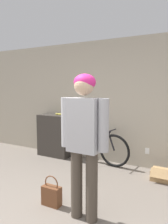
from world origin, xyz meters
The scene contains 7 objects.
wall_back centered at (0.00, 2.89, 1.30)m, with size 8.00×0.07×2.60m.
side_shelf centered at (-1.55, 2.65, 0.48)m, with size 0.78×0.38×0.97m.
person centered at (0.26, 0.77, 1.06)m, with size 0.62×0.25×1.76m.
bicycle centered at (-0.58, 2.65, 0.36)m, with size 1.74×0.46×0.74m.
banana centered at (-1.42, 2.69, 0.99)m, with size 0.30×0.09×0.04m.
handbag centered at (-0.27, 0.82, 0.15)m, with size 0.27×0.13×0.42m.
cardboard_box centered at (0.95, 2.41, 0.09)m, with size 0.44×0.37×0.24m.
Camera 1 is at (1.48, -1.44, 1.60)m, focal length 35.00 mm.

